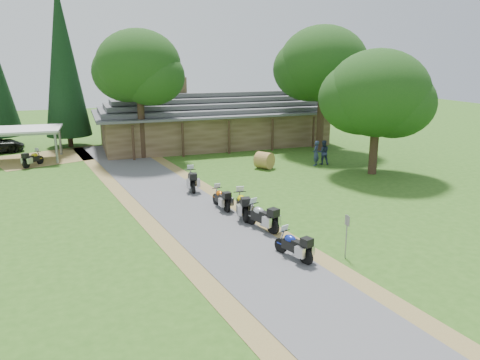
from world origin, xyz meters
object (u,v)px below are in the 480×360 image
object	(u,v)px
carport	(22,145)
motorcycle_row_a	(293,244)
motorcycle_row_b	(261,215)
motorcycle_row_d	(221,197)
motorcycle_row_e	(192,179)
hay_bale	(264,160)
lodge	(214,118)
motorcycle_carport_a	(33,158)
motorcycle_row_c	(242,203)

from	to	relation	value
carport	motorcycle_row_a	distance (m)	26.84
motorcycle_row_b	motorcycle_row_d	world-z (taller)	motorcycle_row_b
motorcycle_row_b	motorcycle_row_e	size ratio (longest dim) A/B	0.98
hay_bale	carport	bearing A→B (deg)	152.72
lodge	motorcycle_carport_a	world-z (taller)	lodge
motorcycle_row_d	motorcycle_carport_a	world-z (taller)	motorcycle_carport_a
motorcycle_row_a	motorcycle_row_d	world-z (taller)	motorcycle_row_a
motorcycle_row_b	motorcycle_row_c	world-z (taller)	motorcycle_row_c
carport	motorcycle_carport_a	distance (m)	2.58
motorcycle_row_a	motorcycle_carport_a	world-z (taller)	motorcycle_row_a
motorcycle_row_a	motorcycle_carport_a	distance (m)	24.36
motorcycle_row_c	lodge	bearing A→B (deg)	-4.15
hay_bale	motorcycle_row_b	bearing A→B (deg)	-113.00
carport	motorcycle_row_b	size ratio (longest dim) A/B	2.90
motorcycle_row_b	motorcycle_row_e	world-z (taller)	motorcycle_row_e
motorcycle_row_d	hay_bale	distance (m)	9.78
motorcycle_row_c	hay_bale	world-z (taller)	motorcycle_row_c
carport	motorcycle_row_e	distance (m)	16.50
motorcycle_row_c	motorcycle_row_e	size ratio (longest dim) A/B	1.02
motorcycle_row_a	hay_bale	size ratio (longest dim) A/B	1.54
motorcycle_row_e	carport	bearing A→B (deg)	47.65
motorcycle_row_b	motorcycle_carport_a	bearing A→B (deg)	11.95
motorcycle_carport_a	motorcycle_row_b	bearing A→B (deg)	-110.76
carport	motorcycle_carport_a	size ratio (longest dim) A/B	3.18
motorcycle_row_d	hay_bale	world-z (taller)	motorcycle_row_d
carport	hay_bale	bearing A→B (deg)	-23.41
motorcycle_carport_a	motorcycle_row_d	bearing A→B (deg)	-106.94
motorcycle_row_e	motorcycle_carport_a	xyz separation A→B (m)	(-9.79, 10.25, -0.08)
carport	motorcycle_row_b	world-z (taller)	carport
motorcycle_row_b	motorcycle_row_c	size ratio (longest dim) A/B	0.96
carport	motorcycle_row_d	size ratio (longest dim) A/B	3.21
carport	motorcycle_row_e	bearing A→B (deg)	-45.88
carport	motorcycle_row_e	xyz separation A→B (m)	(10.65, -12.58, -0.58)
motorcycle_row_b	motorcycle_row_c	distance (m)	1.99
carport	motorcycle_row_c	distance (m)	21.90
lodge	motorcycle_carport_a	distance (m)	16.07
motorcycle_row_c	motorcycle_row_e	xyz separation A→B (m)	(-1.26, 5.79, -0.01)
motorcycle_row_a	motorcycle_row_d	size ratio (longest dim) A/B	1.01
lodge	motorcycle_row_e	bearing A→B (deg)	-111.68
motorcycle_row_a	motorcycle_row_b	distance (m)	3.58
motorcycle_row_d	motorcycle_row_a	bearing A→B (deg)	-179.88
motorcycle_row_a	motorcycle_row_d	xyz separation A→B (m)	(-0.87, 7.22, -0.01)
hay_bale	motorcycle_row_c	bearing A→B (deg)	-118.42
motorcycle_row_a	motorcycle_row_e	distance (m)	11.44
lodge	motorcycle_carport_a	size ratio (longest dim) A/B	11.41
carport	motorcycle_row_d	xyz separation A→B (m)	(11.29, -16.69, -0.66)
motorcycle_row_a	motorcycle_carport_a	bearing A→B (deg)	8.75
motorcycle_row_a	motorcycle_row_b	size ratio (longest dim) A/B	0.91
motorcycle_row_c	motorcycle_carport_a	size ratio (longest dim) A/B	1.14
motorcycle_row_b	motorcycle_carport_a	size ratio (longest dim) A/B	1.10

